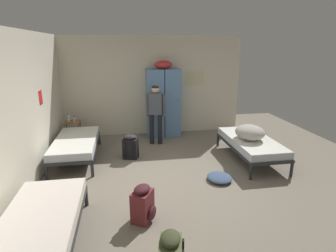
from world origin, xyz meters
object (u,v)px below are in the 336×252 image
(bed_left_front, at_px, (40,223))
(bed_left_rear, at_px, (76,143))
(backpack_black, at_px, (131,147))
(bed_right, at_px, (251,143))
(locker_bank, at_px, (163,102))
(lotion_bottle, at_px, (74,119))
(bedding_heap, at_px, (250,132))
(shelf_unit, at_px, (73,130))
(backpack_maroon, at_px, (143,204))
(clothes_pile_denim, at_px, (219,178))
(person_traveler, at_px, (156,109))
(water_bottle, at_px, (69,118))

(bed_left_front, bearing_deg, bed_left_rear, 90.00)
(backpack_black, bearing_deg, bed_right, -11.05)
(locker_bank, height_order, bed_right, locker_bank)
(lotion_bottle, bearing_deg, bedding_heap, -24.34)
(shelf_unit, height_order, backpack_maroon, shelf_unit)
(shelf_unit, distance_m, bed_right, 4.43)
(locker_bank, relative_size, bedding_heap, 3.00)
(backpack_maroon, bearing_deg, shelf_unit, 112.91)
(backpack_black, xyz_separation_m, clothes_pile_denim, (1.61, -1.36, -0.21))
(clothes_pile_denim, bearing_deg, backpack_black, 139.72)
(lotion_bottle, height_order, clothes_pile_denim, lotion_bottle)
(lotion_bottle, bearing_deg, person_traveler, -10.89)
(shelf_unit, xyz_separation_m, lotion_bottle, (0.07, -0.04, 0.30))
(locker_bank, bearing_deg, lotion_bottle, -173.92)
(lotion_bottle, bearing_deg, bed_right, -23.59)
(lotion_bottle, bearing_deg, bed_left_front, -87.41)
(locker_bank, distance_m, lotion_bottle, 2.37)
(water_bottle, relative_size, backpack_maroon, 0.39)
(shelf_unit, xyz_separation_m, backpack_maroon, (1.53, -3.62, -0.09))
(bed_right, bearing_deg, water_bottle, 156.48)
(bed_left_rear, bearing_deg, clothes_pile_denim, -27.70)
(bed_left_front, xyz_separation_m, person_traveler, (1.86, 3.58, 0.53))
(bed_right, bearing_deg, backpack_black, 168.95)
(bedding_heap, bearing_deg, shelf_unit, 155.56)
(bed_left_front, bearing_deg, shelf_unit, 93.56)
(bed_left_front, distance_m, lotion_bottle, 3.99)
(bed_left_rear, bearing_deg, person_traveler, 21.43)
(shelf_unit, bearing_deg, bed_right, -23.70)
(bedding_heap, xyz_separation_m, lotion_bottle, (-3.92, 1.77, -0.00))
(shelf_unit, height_order, bedding_heap, bedding_heap)
(locker_bank, relative_size, shelf_unit, 3.63)
(person_traveler, bearing_deg, bed_right, -34.75)
(bed_right, bearing_deg, shelf_unit, 156.30)
(water_bottle, distance_m, lotion_bottle, 0.16)
(locker_bank, bearing_deg, bed_left_rear, -147.53)
(locker_bank, height_order, clothes_pile_denim, locker_bank)
(water_bottle, bearing_deg, lotion_bottle, -21.80)
(person_traveler, bearing_deg, clothes_pile_denim, -67.03)
(bed_right, height_order, backpack_maroon, backpack_maroon)
(bedding_heap, bearing_deg, person_traveler, 143.68)
(locker_bank, relative_size, water_bottle, 9.70)
(person_traveler, height_order, backpack_maroon, person_traveler)
(bedding_heap, height_order, backpack_black, bedding_heap)
(bedding_heap, bearing_deg, water_bottle, 155.75)
(shelf_unit, distance_m, bed_left_rear, 1.19)
(bed_left_front, bearing_deg, lotion_bottle, 92.59)
(locker_bank, distance_m, bedding_heap, 2.59)
(bed_left_rear, bearing_deg, backpack_maroon, -62.49)
(bed_right, bearing_deg, bed_left_front, -149.56)
(lotion_bottle, xyz_separation_m, backpack_maroon, (1.46, -3.58, -0.38))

